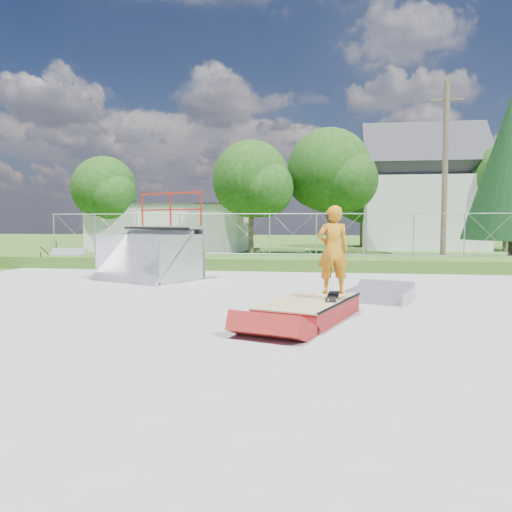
{
  "coord_description": "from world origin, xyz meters",
  "views": [
    {
      "loc": [
        2.56,
        -10.84,
        1.96
      ],
      "look_at": [
        0.75,
        1.38,
        1.1
      ],
      "focal_mm": 35.0,
      "sensor_mm": 36.0,
      "label": 1
    }
  ],
  "objects": [
    {
      "name": "ground",
      "position": [
        0.0,
        0.0,
        0.0
      ],
      "size": [
        120.0,
        120.0,
        0.0
      ],
      "primitive_type": "plane",
      "color": "#2E5618",
      "rests_on": "ground"
    },
    {
      "name": "concrete_pad",
      "position": [
        0.0,
        0.0,
        0.02
      ],
      "size": [
        20.0,
        16.0,
        0.04
      ],
      "primitive_type": "cube",
      "color": "gray",
      "rests_on": "ground"
    },
    {
      "name": "grass_berm",
      "position": [
        0.0,
        9.5,
        0.25
      ],
      "size": [
        24.0,
        3.0,
        0.5
      ],
      "primitive_type": "cube",
      "color": "#2E5618",
      "rests_on": "ground"
    },
    {
      "name": "grind_box",
      "position": [
        2.17,
        -1.01,
        0.2
      ],
      "size": [
        2.09,
        2.98,
        0.4
      ],
      "rotation": [
        0.0,
        0.0,
        -0.32
      ],
      "color": "maroon",
      "rests_on": "concrete_pad"
    },
    {
      "name": "quarter_pipe",
      "position": [
        -3.43,
        4.89,
        1.48
      ],
      "size": [
        3.72,
        3.5,
        2.96
      ],
      "primitive_type": null,
      "rotation": [
        0.0,
        0.0,
        -0.43
      ],
      "color": "#A0A2A8",
      "rests_on": "concrete_pad"
    },
    {
      "name": "flat_bank_ramp",
      "position": [
        3.8,
        1.48,
        0.21
      ],
      "size": [
        1.77,
        1.83,
        0.42
      ],
      "primitive_type": null,
      "rotation": [
        0.0,
        0.0,
        -0.33
      ],
      "color": "#A0A2A8",
      "rests_on": "concrete_pad"
    },
    {
      "name": "skateboard",
      "position": [
        2.63,
        -0.85,
        0.45
      ],
      "size": [
        0.3,
        0.81,
        0.13
      ],
      "primitive_type": "cube",
      "rotation": [
        0.14,
        0.0,
        -0.11
      ],
      "color": "black",
      "rests_on": "grind_box"
    },
    {
      "name": "skater",
      "position": [
        2.63,
        -0.85,
        1.32
      ],
      "size": [
        0.71,
        0.54,
        1.75
      ],
      "primitive_type": "imported",
      "rotation": [
        0.0,
        0.0,
        3.34
      ],
      "color": "#C67415",
      "rests_on": "grind_box"
    },
    {
      "name": "concrete_stairs",
      "position": [
        -8.5,
        8.7,
        0.4
      ],
      "size": [
        1.5,
        1.6,
        0.8
      ],
      "primitive_type": null,
      "color": "gray",
      "rests_on": "ground"
    },
    {
      "name": "chain_link_fence",
      "position": [
        0.0,
        10.5,
        1.4
      ],
      "size": [
        20.0,
        0.06,
        1.8
      ],
      "primitive_type": null,
      "color": "#9FA3A8",
      "rests_on": "grass_berm"
    },
    {
      "name": "utility_building_flat",
      "position": [
        -8.0,
        22.0,
        1.5
      ],
      "size": [
        10.0,
        6.0,
        3.0
      ],
      "primitive_type": "cube",
      "color": "silver",
      "rests_on": "ground"
    },
    {
      "name": "gable_house",
      "position": [
        9.0,
        26.0,
        3.84
      ],
      "size": [
        8.4,
        6.08,
        8.94
      ],
      "color": "silver",
      "rests_on": "ground"
    },
    {
      "name": "utility_pole",
      "position": [
        7.5,
        12.0,
        4.0
      ],
      "size": [
        0.24,
        0.24,
        8.0
      ],
      "primitive_type": "cylinder",
      "color": "brown",
      "rests_on": "ground"
    },
    {
      "name": "tree_left_near",
      "position": [
        -1.75,
        17.83,
        4.24
      ],
      "size": [
        4.76,
        4.48,
        6.65
      ],
      "color": "brown",
      "rests_on": "ground"
    },
    {
      "name": "tree_center",
      "position": [
        2.78,
        19.81,
        4.85
      ],
      "size": [
        5.44,
        5.12,
        7.6
      ],
      "color": "brown",
      "rests_on": "ground"
    },
    {
      "name": "tree_left_far",
      "position": [
        -11.77,
        19.85,
        3.94
      ],
      "size": [
        4.42,
        4.16,
        6.18
      ],
      "color": "brown",
      "rests_on": "ground"
    },
    {
      "name": "tree_right_far",
      "position": [
        14.27,
        23.82,
        4.54
      ],
      "size": [
        5.1,
        4.8,
        7.12
      ],
      "color": "brown",
      "rests_on": "ground"
    },
    {
      "name": "tree_back_mid",
      "position": [
        5.21,
        27.86,
        3.63
      ],
      "size": [
        4.08,
        3.84,
        5.7
      ],
      "color": "brown",
      "rests_on": "ground"
    }
  ]
}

